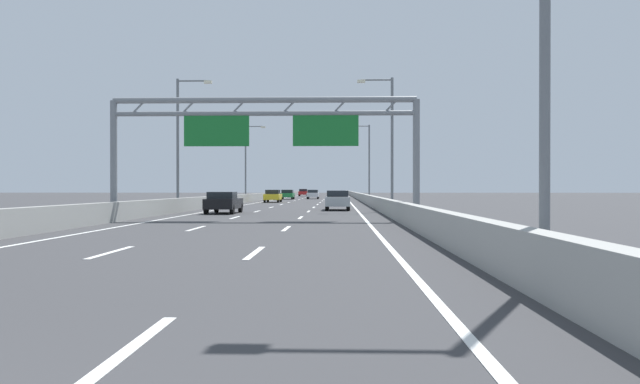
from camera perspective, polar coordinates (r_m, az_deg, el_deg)
The scene contains 51 objects.
ground_plane at distance 102.42m, azimuth -0.42°, elevation -0.57°, with size 260.00×260.00×0.00m, color #38383A.
lane_dash_left_1 at distance 15.96m, azimuth -19.16°, elevation -5.41°, with size 0.16×3.00×0.01m, color white.
lane_dash_left_2 at distance 24.55m, azimuth -11.63°, elevation -3.39°, with size 0.16×3.00×0.01m, color white.
lane_dash_left_3 at distance 33.36m, azimuth -8.05°, elevation -2.41°, with size 0.16×3.00×0.01m, color white.
lane_dash_left_4 at distance 42.24m, azimuth -5.97°, elevation -1.83°, with size 0.16×3.00×0.01m, color white.
lane_dash_left_5 at distance 51.17m, azimuth -4.62°, elevation -1.46°, with size 0.16×3.00×0.01m, color white.
lane_dash_left_6 at distance 60.12m, azimuth -3.67°, elevation -1.19°, with size 0.16×3.00×0.01m, color white.
lane_dash_left_7 at distance 69.08m, azimuth -2.96°, elevation -0.99°, with size 0.16×3.00×0.01m, color white.
lane_dash_left_8 at distance 78.05m, azimuth -2.42°, elevation -0.84°, with size 0.16×3.00×0.01m, color white.
lane_dash_left_9 at distance 87.03m, azimuth -1.99°, elevation -0.72°, with size 0.16×3.00×0.01m, color white.
lane_dash_left_10 at distance 96.01m, azimuth -1.64°, elevation -0.62°, with size 0.16×3.00×0.01m, color white.
lane_dash_left_11 at distance 105.00m, azimuth -1.35°, elevation -0.54°, with size 0.16×3.00×0.01m, color white.
lane_dash_left_12 at distance 113.98m, azimuth -1.11°, elevation -0.47°, with size 0.16×3.00×0.01m, color white.
lane_dash_left_13 at distance 122.97m, azimuth -0.90°, elevation -0.41°, with size 0.16×3.00×0.01m, color white.
lane_dash_left_14 at distance 131.96m, azimuth -0.72°, elevation -0.36°, with size 0.16×3.00×0.01m, color white.
lane_dash_left_15 at distance 140.95m, azimuth -0.56°, elevation -0.32°, with size 0.16×3.00×0.01m, color white.
lane_dash_left_16 at distance 149.95m, azimuth -0.42°, elevation -0.28°, with size 0.16×3.00×0.01m, color white.
lane_dash_left_17 at distance 158.94m, azimuth -0.30°, elevation -0.25°, with size 0.16×3.00×0.01m, color white.
lane_dash_right_0 at distance 6.39m, azimuth -17.74°, elevation -14.10°, with size 0.16×3.00×0.01m, color white.
lane_dash_right_1 at distance 15.06m, azimuth -6.19°, elevation -5.74°, with size 0.16×3.00×0.01m, color white.
lane_dash_right_2 at distance 23.97m, azimuth -3.21°, elevation -3.48°, with size 0.16×3.00×0.01m, color white.
lane_dash_right_3 at distance 32.94m, azimuth -1.86°, elevation -2.44°, with size 0.16×3.00×0.01m, color white.
lane_dash_right_4 at distance 41.91m, azimuth -1.09°, elevation -1.85°, with size 0.16×3.00×0.01m, color white.
lane_dash_right_5 at distance 50.90m, azimuth -0.59°, elevation -1.46°, with size 0.16×3.00×0.01m, color white.
lane_dash_right_6 at distance 59.89m, azimuth -0.24°, elevation -1.20°, with size 0.16×3.00×0.01m, color white.
lane_dash_right_7 at distance 68.88m, azimuth 0.02°, elevation -1.00°, with size 0.16×3.00×0.01m, color white.
lane_dash_right_8 at distance 77.88m, azimuth 0.22°, elevation -0.84°, with size 0.16×3.00×0.01m, color white.
lane_dash_right_9 at distance 86.87m, azimuth 0.38°, elevation -0.72°, with size 0.16×3.00×0.01m, color white.
lane_dash_right_10 at distance 95.87m, azimuth 0.51°, elevation -0.62°, with size 0.16×3.00×0.01m, color white.
lane_dash_right_11 at distance 104.86m, azimuth 0.61°, elevation -0.54°, with size 0.16×3.00×0.01m, color white.
lane_dash_right_12 at distance 113.86m, azimuth 0.70°, elevation -0.47°, with size 0.16×3.00×0.01m, color white.
lane_dash_right_13 at distance 122.86m, azimuth 0.78°, elevation -0.42°, with size 0.16×3.00×0.01m, color white.
lane_dash_right_14 at distance 131.86m, azimuth 0.84°, elevation -0.36°, with size 0.16×3.00×0.01m, color white.
lane_dash_right_15 at distance 140.86m, azimuth 0.90°, elevation -0.32°, with size 0.16×3.00×0.01m, color white.
lane_dash_right_16 at distance 149.85m, azimuth 0.95°, elevation -0.28°, with size 0.16×3.00×0.01m, color white.
lane_dash_right_17 at distance 158.85m, azimuth 1.00°, elevation -0.25°, with size 0.16×3.00×0.01m, color white.
edge_line_left at distance 90.80m, azimuth -4.02°, elevation -0.68°, with size 0.16×176.00×0.01m, color white.
edge_line_right at distance 90.36m, azimuth 2.62°, elevation -0.68°, with size 0.16×176.00×0.01m, color white.
barrier_left at distance 112.85m, azimuth -3.73°, elevation -0.24°, with size 0.45×220.00×0.95m.
barrier_right at distance 112.38m, azimuth 3.29°, elevation -0.25°, with size 0.45×220.00×0.95m.
sign_gantry at distance 31.56m, azimuth -5.18°, elevation 6.17°, with size 16.14×0.36×6.36m.
streetlamp_left_mid at distance 44.68m, azimuth -13.01°, elevation 5.20°, with size 2.58×0.28×9.50m.
streetlamp_right_mid at distance 43.36m, azimuth 6.52°, elevation 5.35°, with size 2.58×0.28×9.50m.
streetlamp_left_far at distance 75.74m, azimuth -6.88°, elevation 3.20°, with size 2.58×0.28×9.50m.
streetlamp_right_far at distance 74.97m, azimuth 4.50°, elevation 3.23°, with size 2.58×0.28×9.50m.
red_car at distance 128.15m, azimuth -1.59°, elevation -0.04°, with size 1.88×4.50×1.51m.
silver_car at distance 44.63m, azimuth 1.68°, elevation -0.77°, with size 1.77×4.37×1.45m.
green_car at distance 89.91m, azimuth -3.10°, elevation -0.23°, with size 1.88×4.61×1.42m.
yellow_car at distance 69.81m, azimuth -4.48°, elevation -0.37°, with size 1.75×4.28×1.46m.
white_car at distance 93.56m, azimuth -0.67°, elevation -0.20°, with size 1.77×4.53×1.41m.
black_car at distance 39.12m, azimuth -9.10°, elevation -0.96°, with size 1.83×4.23×1.39m.
Camera 1 is at (3.87, -2.33, 1.60)m, focal length 33.84 mm.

